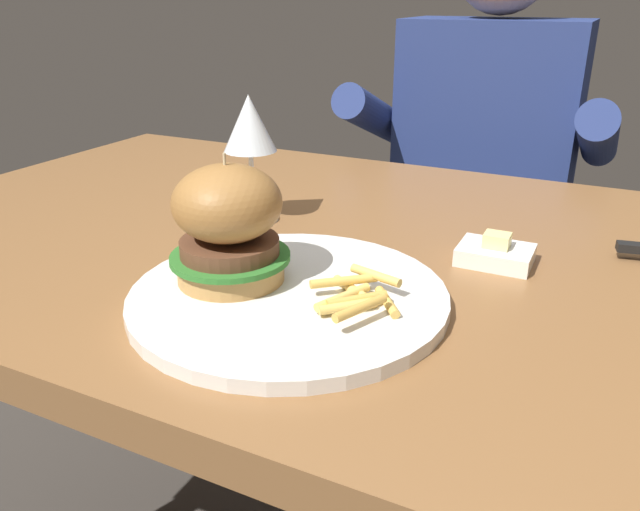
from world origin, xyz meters
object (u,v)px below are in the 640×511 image
(main_plate, at_px, (289,297))
(wine_glass, at_px, (250,129))
(diner_person, at_px, (478,217))
(butter_dish, at_px, (495,253))
(burger_sandwich, at_px, (228,224))

(main_plate, xyz_separation_m, wine_glass, (-0.16, 0.20, 0.12))
(main_plate, xyz_separation_m, diner_person, (0.01, 0.85, -0.18))
(butter_dish, bearing_deg, main_plate, -130.52)
(main_plate, bearing_deg, butter_dish, 49.48)
(burger_sandwich, xyz_separation_m, diner_person, (0.08, 0.86, -0.25))
(main_plate, relative_size, burger_sandwich, 2.40)
(burger_sandwich, relative_size, diner_person, 0.11)
(main_plate, bearing_deg, wine_glass, 129.63)
(butter_dish, bearing_deg, diner_person, 103.03)
(main_plate, distance_m, wine_glass, 0.28)
(wine_glass, xyz_separation_m, butter_dish, (0.33, -0.01, -0.11))
(wine_glass, relative_size, butter_dish, 2.05)
(main_plate, distance_m, butter_dish, 0.25)
(diner_person, bearing_deg, wine_glass, -104.88)
(burger_sandwich, distance_m, butter_dish, 0.31)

